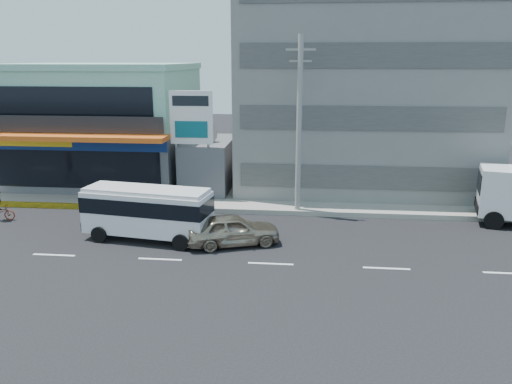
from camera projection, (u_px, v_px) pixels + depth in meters
ground at (160, 259)px, 22.43m from camera, size 120.00×120.00×0.00m
sidewalk at (282, 201)px, 31.03m from camera, size 70.00×5.00×0.30m
shop_building at (104, 127)px, 35.57m from camera, size 12.40×11.70×8.00m
concrete_building at (360, 85)px, 34.04m from camera, size 16.00×12.00×14.00m
gap_structure at (210, 166)px, 33.50m from camera, size 3.00×6.00×3.50m
satellite_dish at (206, 141)px, 32.07m from camera, size 1.50×1.50×0.15m
billboard at (191, 124)px, 30.03m from camera, size 2.60×0.18×6.90m
utility_pole_near at (299, 125)px, 27.61m from camera, size 1.60×0.30×10.00m
minibus at (147, 209)px, 24.50m from camera, size 6.53×2.97×2.63m
sedan at (233, 230)px, 24.01m from camera, size 4.84×3.16×1.53m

